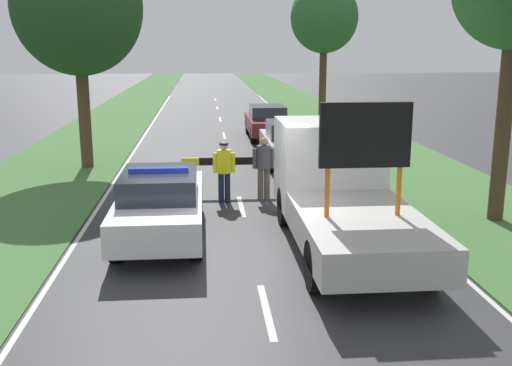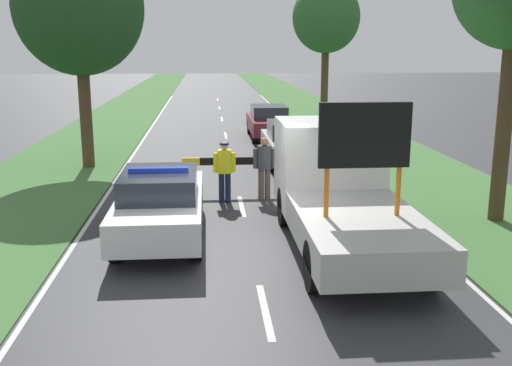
# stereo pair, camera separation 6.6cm
# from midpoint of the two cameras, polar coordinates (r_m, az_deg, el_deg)

# --- Properties ---
(ground_plane) EXTENTS (160.00, 160.00, 0.00)m
(ground_plane) POSITION_cam_midpoint_polar(r_m,az_deg,el_deg) (12.46, -0.30, -6.31)
(ground_plane) COLOR #333335
(lane_markings) EXTENTS (7.53, 55.57, 0.01)m
(lane_markings) POSITION_cam_midpoint_polar(r_m,az_deg,el_deg) (22.95, -2.39, 2.65)
(lane_markings) COLOR silver
(lane_markings) RESTS_ON ground
(grass_verge_left) EXTENTS (4.37, 120.00, 0.03)m
(grass_verge_left) POSITION_cam_midpoint_polar(r_m,az_deg,el_deg) (32.39, -13.80, 5.33)
(grass_verge_left) COLOR #427038
(grass_verge_left) RESTS_ON ground
(grass_verge_right) EXTENTS (4.37, 120.00, 0.03)m
(grass_verge_right) POSITION_cam_midpoint_polar(r_m,az_deg,el_deg) (32.72, 7.53, 5.66)
(grass_verge_right) COLOR #427038
(grass_verge_right) RESTS_ON ground
(police_car) EXTENTS (1.81, 4.79, 1.59)m
(police_car) POSITION_cam_midpoint_polar(r_m,az_deg,el_deg) (13.14, -8.96, -1.92)
(police_car) COLOR white
(police_car) RESTS_ON ground
(work_truck) EXTENTS (2.26, 6.18, 3.15)m
(work_truck) POSITION_cam_midpoint_polar(r_m,az_deg,el_deg) (12.83, 8.06, -0.37)
(work_truck) COLOR white
(work_truck) RESTS_ON ground
(road_barrier) EXTENTS (3.03, 0.08, 1.03)m
(road_barrier) POSITION_cam_midpoint_polar(r_m,az_deg,el_deg) (16.95, -1.85, 1.88)
(road_barrier) COLOR black
(road_barrier) RESTS_ON ground
(police_officer) EXTENTS (0.59, 0.37, 1.64)m
(police_officer) POSITION_cam_midpoint_polar(r_m,az_deg,el_deg) (15.86, -2.90, 1.55)
(police_officer) COLOR #191E38
(police_officer) RESTS_ON ground
(pedestrian_civilian) EXTENTS (0.61, 0.39, 1.70)m
(pedestrian_civilian) POSITION_cam_midpoint_polar(r_m,az_deg,el_deg) (16.22, 0.92, 1.90)
(pedestrian_civilian) COLOR brown
(pedestrian_civilian) RESTS_ON ground
(traffic_cone_near_police) EXTENTS (0.53, 0.53, 0.73)m
(traffic_cone_near_police) POSITION_cam_midpoint_polar(r_m,az_deg,el_deg) (17.16, -11.28, 0.09)
(traffic_cone_near_police) COLOR black
(traffic_cone_near_police) RESTS_ON ground
(traffic_cone_centre_front) EXTENTS (0.47, 0.47, 0.64)m
(traffic_cone_centre_front) POSITION_cam_midpoint_polar(r_m,az_deg,el_deg) (18.37, -10.85, 0.81)
(traffic_cone_centre_front) COLOR black
(traffic_cone_centre_front) RESTS_ON ground
(queued_car_sedan_silver) EXTENTS (1.78, 4.12, 1.53)m
(queued_car_sedan_silver) POSITION_cam_midpoint_polar(r_m,az_deg,el_deg) (21.14, 3.46, 3.90)
(queued_car_sedan_silver) COLOR #B2B2B7
(queued_car_sedan_silver) RESTS_ON ground
(queued_car_wagon_maroon) EXTENTS (1.72, 4.51, 1.48)m
(queued_car_wagon_maroon) POSITION_cam_midpoint_polar(r_m,az_deg,el_deg) (27.19, 1.28, 5.88)
(queued_car_wagon_maroon) COLOR maroon
(queued_car_wagon_maroon) RESTS_ON ground
(roadside_tree_near_right) EXTENTS (4.22, 4.22, 7.55)m
(roadside_tree_near_right) POSITION_cam_midpoint_polar(r_m,az_deg,el_deg) (21.11, -16.42, 15.71)
(roadside_tree_near_right) COLOR #4C3823
(roadside_tree_near_right) RESTS_ON ground
(roadside_tree_mid_left) EXTENTS (3.52, 3.52, 7.40)m
(roadside_tree_mid_left) POSITION_cam_midpoint_polar(r_m,az_deg,el_deg) (32.55, 6.76, 15.34)
(roadside_tree_mid_left) COLOR #4C3823
(roadside_tree_mid_left) RESTS_ON ground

